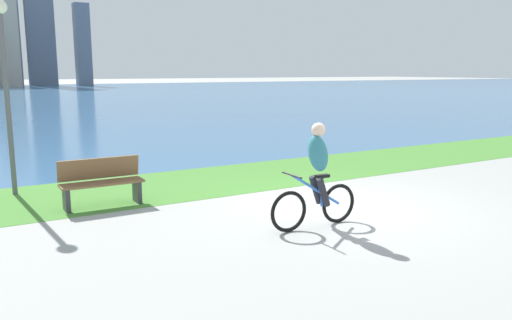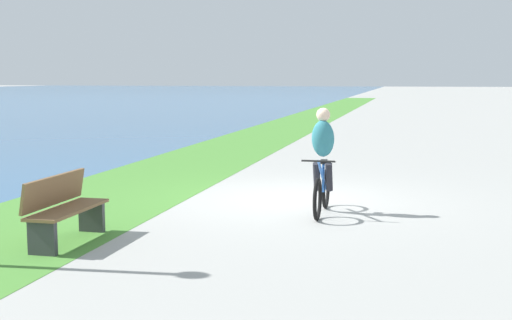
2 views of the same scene
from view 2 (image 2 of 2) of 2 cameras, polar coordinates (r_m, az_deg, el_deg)
The scene contains 4 objects.
ground_plane at distance 12.02m, azimuth 2.99°, elevation -3.40°, with size 300.00×300.00×0.00m, color #9E9E99.
grass_strip_bayside at distance 13.03m, azimuth -11.67°, elevation -2.71°, with size 120.00×3.05×0.01m, color #478433.
cyclist_lead at distance 10.72m, azimuth 5.69°, elevation -0.15°, with size 1.66×0.52×1.70m.
bench_near_path at distance 9.21m, azimuth -16.04°, elevation -4.05°, with size 1.50×0.47×0.90m.
Camera 2 is at (-11.63, -2.11, 2.18)m, focal length 46.94 mm.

